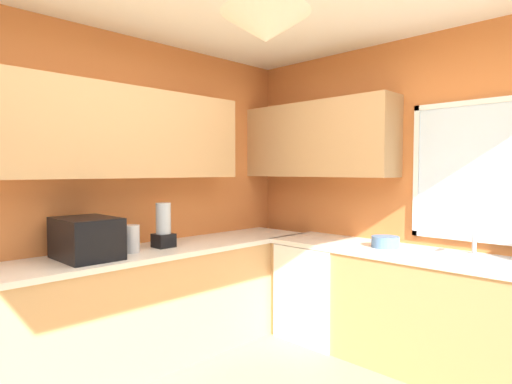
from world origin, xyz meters
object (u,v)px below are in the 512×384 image
object	(u,v)px
blender_appliance	(163,227)
bowl	(385,242)
sink_assembly	(467,257)
microwave	(86,238)
kettle	(132,239)
dishwasher	(320,290)

from	to	relation	value
blender_appliance	bowl	bearing A→B (deg)	44.45
sink_assembly	blender_appliance	size ratio (longest dim) A/B	1.51
microwave	kettle	distance (m)	0.34
kettle	bowl	xyz separation A→B (m)	(1.26, 1.55, -0.06)
blender_appliance	dishwasher	bearing A→B (deg)	61.66
bowl	microwave	bearing A→B (deg)	-124.16
bowl	blender_appliance	bearing A→B (deg)	-135.55
blender_appliance	sink_assembly	bearing A→B (deg)	33.62
sink_assembly	blender_appliance	world-z (taller)	blender_appliance
microwave	kettle	world-z (taller)	microwave
sink_assembly	kettle	bearing A→B (deg)	-140.39
microwave	kettle	xyz separation A→B (m)	(0.02, 0.34, -0.04)
kettle	dishwasher	bearing A→B (deg)	67.11
kettle	blender_appliance	xyz separation A→B (m)	(-0.02, 0.29, 0.06)
dishwasher	microwave	size ratio (longest dim) A/B	1.76
dishwasher	kettle	world-z (taller)	kettle
sink_assembly	bowl	distance (m)	0.62
dishwasher	kettle	xyz separation A→B (m)	(-0.64, -1.52, 0.57)
kettle	bowl	bearing A→B (deg)	50.85
sink_assembly	microwave	bearing A→B (deg)	-135.08
microwave	bowl	bearing A→B (deg)	55.84
dishwasher	microwave	world-z (taller)	microwave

